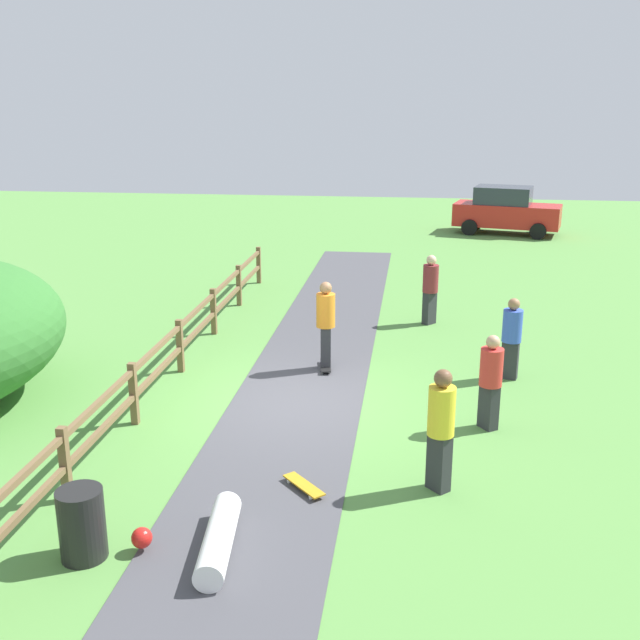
{
  "coord_description": "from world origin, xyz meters",
  "views": [
    {
      "loc": [
        2.06,
        -12.58,
        5.36
      ],
      "look_at": [
        0.17,
        1.98,
        1.0
      ],
      "focal_mm": 42.01,
      "sensor_mm": 36.0,
      "label": 1
    }
  ],
  "objects_px": {
    "skater_riding": "(326,321)",
    "skateboard_loose": "(304,485)",
    "bystander_yellow": "(441,424)",
    "skater_fallen": "(213,539)",
    "bystander_blue": "(512,335)",
    "parked_car_red": "(506,210)",
    "trash_bin": "(82,524)",
    "bystander_maroon": "(430,286)",
    "bystander_red": "(491,378)"
  },
  "relations": [
    {
      "from": "skateboard_loose",
      "to": "bystander_maroon",
      "type": "xyz_separation_m",
      "value": [
        1.84,
        8.54,
        0.86
      ]
    },
    {
      "from": "skateboard_loose",
      "to": "bystander_yellow",
      "type": "bearing_deg",
      "value": 8.81
    },
    {
      "from": "bystander_yellow",
      "to": "skater_fallen",
      "type": "bearing_deg",
      "value": -145.04
    },
    {
      "from": "trash_bin",
      "to": "bystander_maroon",
      "type": "relative_size",
      "value": 0.52
    },
    {
      "from": "skater_riding",
      "to": "bystander_red",
      "type": "relative_size",
      "value": 1.12
    },
    {
      "from": "bystander_blue",
      "to": "trash_bin",
      "type": "bearing_deg",
      "value": -130.17
    },
    {
      "from": "parked_car_red",
      "to": "bystander_maroon",
      "type": "bearing_deg",
      "value": -103.56
    },
    {
      "from": "skater_riding",
      "to": "skateboard_loose",
      "type": "distance_m",
      "value": 5.06
    },
    {
      "from": "bystander_yellow",
      "to": "bystander_maroon",
      "type": "distance_m",
      "value": 8.25
    },
    {
      "from": "bystander_yellow",
      "to": "bystander_blue",
      "type": "xyz_separation_m",
      "value": [
        1.49,
        4.65,
        -0.11
      ]
    },
    {
      "from": "parked_car_red",
      "to": "skateboard_loose",
      "type": "bearing_deg",
      "value": -103.02
    },
    {
      "from": "skater_riding",
      "to": "bystander_blue",
      "type": "relative_size",
      "value": 1.11
    },
    {
      "from": "bystander_yellow",
      "to": "skateboard_loose",
      "type": "bearing_deg",
      "value": -171.19
    },
    {
      "from": "skater_riding",
      "to": "bystander_maroon",
      "type": "relative_size",
      "value": 1.06
    },
    {
      "from": "skater_fallen",
      "to": "skater_riding",
      "type": "bearing_deg",
      "value": 84.97
    },
    {
      "from": "skater_fallen",
      "to": "bystander_blue",
      "type": "xyz_separation_m",
      "value": [
        4.26,
        6.58,
        0.7
      ]
    },
    {
      "from": "skater_fallen",
      "to": "bystander_maroon",
      "type": "height_order",
      "value": "bystander_maroon"
    },
    {
      "from": "skater_fallen",
      "to": "bystander_blue",
      "type": "height_order",
      "value": "bystander_blue"
    },
    {
      "from": "skateboard_loose",
      "to": "parked_car_red",
      "type": "distance_m",
      "value": 22.52
    },
    {
      "from": "skater_fallen",
      "to": "bystander_yellow",
      "type": "bearing_deg",
      "value": 34.96
    },
    {
      "from": "skater_fallen",
      "to": "bystander_maroon",
      "type": "bearing_deg",
      "value": 75.04
    },
    {
      "from": "bystander_red",
      "to": "parked_car_red",
      "type": "bearing_deg",
      "value": 83.24
    },
    {
      "from": "skater_fallen",
      "to": "bystander_maroon",
      "type": "distance_m",
      "value": 10.57
    },
    {
      "from": "bystander_maroon",
      "to": "bystander_blue",
      "type": "xyz_separation_m",
      "value": [
        1.54,
        -3.6,
        -0.05
      ]
    },
    {
      "from": "bystander_red",
      "to": "bystander_blue",
      "type": "xyz_separation_m",
      "value": [
        0.62,
        2.44,
        0.0
      ]
    },
    {
      "from": "skateboard_loose",
      "to": "bystander_yellow",
      "type": "height_order",
      "value": "bystander_yellow"
    },
    {
      "from": "bystander_yellow",
      "to": "trash_bin",
      "type": "bearing_deg",
      "value": -152.76
    },
    {
      "from": "bystander_maroon",
      "to": "parked_car_red",
      "type": "xyz_separation_m",
      "value": [
        3.23,
        13.38,
        0.01
      ]
    },
    {
      "from": "trash_bin",
      "to": "skater_riding",
      "type": "bearing_deg",
      "value": 72.94
    },
    {
      "from": "bystander_red",
      "to": "parked_car_red",
      "type": "distance_m",
      "value": 19.56
    },
    {
      "from": "bystander_blue",
      "to": "skater_fallen",
      "type": "bearing_deg",
      "value": -122.92
    },
    {
      "from": "trash_bin",
      "to": "bystander_maroon",
      "type": "bearing_deg",
      "value": 67.88
    },
    {
      "from": "trash_bin",
      "to": "bystander_blue",
      "type": "height_order",
      "value": "bystander_blue"
    },
    {
      "from": "skater_fallen",
      "to": "parked_car_red",
      "type": "xyz_separation_m",
      "value": [
        5.95,
        23.56,
        0.76
      ]
    },
    {
      "from": "bystander_maroon",
      "to": "parked_car_red",
      "type": "height_order",
      "value": "parked_car_red"
    },
    {
      "from": "bystander_maroon",
      "to": "bystander_blue",
      "type": "bearing_deg",
      "value": -66.84
    },
    {
      "from": "skater_fallen",
      "to": "parked_car_red",
      "type": "height_order",
      "value": "parked_car_red"
    },
    {
      "from": "bystander_red",
      "to": "bystander_blue",
      "type": "relative_size",
      "value": 1.0
    },
    {
      "from": "skater_riding",
      "to": "skater_fallen",
      "type": "xyz_separation_m",
      "value": [
        -0.58,
        -6.6,
        -0.85
      ]
    },
    {
      "from": "skater_fallen",
      "to": "bystander_blue",
      "type": "bearing_deg",
      "value": 57.08
    },
    {
      "from": "trash_bin",
      "to": "skateboard_loose",
      "type": "relative_size",
      "value": 1.24
    },
    {
      "from": "skater_riding",
      "to": "skateboard_loose",
      "type": "xyz_separation_m",
      "value": [
        0.3,
        -4.96,
        -0.96
      ]
    },
    {
      "from": "bystander_maroon",
      "to": "parked_car_red",
      "type": "distance_m",
      "value": 13.76
    },
    {
      "from": "bystander_red",
      "to": "bystander_maroon",
      "type": "height_order",
      "value": "bystander_maroon"
    },
    {
      "from": "trash_bin",
      "to": "skateboard_loose",
      "type": "distance_m",
      "value": 3.1
    },
    {
      "from": "skater_riding",
      "to": "bystander_yellow",
      "type": "distance_m",
      "value": 5.15
    },
    {
      "from": "bystander_yellow",
      "to": "bystander_red",
      "type": "distance_m",
      "value": 2.37
    },
    {
      "from": "skateboard_loose",
      "to": "bystander_maroon",
      "type": "height_order",
      "value": "bystander_maroon"
    },
    {
      "from": "bystander_red",
      "to": "parked_car_red",
      "type": "xyz_separation_m",
      "value": [
        2.3,
        19.42,
        0.06
      ]
    },
    {
      "from": "bystander_blue",
      "to": "skateboard_loose",
      "type": "bearing_deg",
      "value": -124.41
    }
  ]
}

